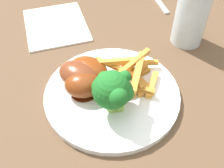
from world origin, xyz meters
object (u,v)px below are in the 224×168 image
object	(u,v)px
water_glass	(191,17)
carrot_fries_pile	(133,73)
broccoli_floret_back	(114,91)
chicken_drumstick_near	(90,71)
broccoli_floret_middle	(109,87)
chicken_drumstick_extra	(86,85)
chicken_drumstick_far	(81,76)
dinner_plate	(112,94)
broccoli_floret_front	(120,93)
dining_table	(141,120)

from	to	relation	value
water_glass	carrot_fries_pile	bearing A→B (deg)	144.55
broccoli_floret_back	carrot_fries_pile	size ratio (longest dim) A/B	0.66
chicken_drumstick_near	water_glass	bearing A→B (deg)	-49.73
carrot_fries_pile	broccoli_floret_middle	bearing A→B (deg)	151.04
chicken_drumstick_extra	chicken_drumstick_far	bearing A→B (deg)	35.93
dinner_plate	chicken_drumstick_far	world-z (taller)	chicken_drumstick_far
water_glass	chicken_drumstick_far	bearing A→B (deg)	131.10
chicken_drumstick_far	water_glass	bearing A→B (deg)	-48.90
chicken_drumstick_extra	broccoli_floret_middle	bearing A→B (deg)	-116.40
carrot_fries_pile	chicken_drumstick_far	world-z (taller)	chicken_drumstick_far
broccoli_floret_front	chicken_drumstick_far	distance (m)	0.09
dinner_plate	broccoli_floret_back	distance (m)	0.07
chicken_drumstick_far	chicken_drumstick_extra	bearing A→B (deg)	-144.07
chicken_drumstick_near	chicken_drumstick_extra	bearing A→B (deg)	179.13
broccoli_floret_front	broccoli_floret_middle	size ratio (longest dim) A/B	0.95
broccoli_floret_front	broccoli_floret_middle	distance (m)	0.02
dining_table	dinner_plate	xyz separation A→B (m)	(-0.02, 0.06, 0.10)
broccoli_floret_back	chicken_drumstick_far	size ratio (longest dim) A/B	0.64
carrot_fries_pile	chicken_drumstick_far	distance (m)	0.10
chicken_drumstick_extra	water_glass	distance (m)	0.27
broccoli_floret_middle	chicken_drumstick_far	bearing A→B (deg)	54.88
dining_table	chicken_drumstick_near	bearing A→B (deg)	87.01
dining_table	water_glass	bearing A→B (deg)	-26.96
dining_table	chicken_drumstick_far	world-z (taller)	chicken_drumstick_far
chicken_drumstick_far	chicken_drumstick_extra	size ratio (longest dim) A/B	1.04
dinner_plate	broccoli_floret_back	world-z (taller)	broccoli_floret_back
dinner_plate	broccoli_floret_front	xyz separation A→B (m)	(-0.04, -0.02, 0.05)
broccoli_floret_middle	chicken_drumstick_extra	world-z (taller)	broccoli_floret_middle
carrot_fries_pile	water_glass	xyz separation A→B (m)	(0.15, -0.11, 0.03)
dinner_plate	carrot_fries_pile	distance (m)	0.05
broccoli_floret_back	dinner_plate	bearing A→B (deg)	10.94
broccoli_floret_middle	chicken_drumstick_near	distance (m)	0.08
broccoli_floret_front	broccoli_floret_back	bearing A→B (deg)	110.55
dinner_plate	broccoli_floret_middle	world-z (taller)	broccoli_floret_middle
chicken_drumstick_near	chicken_drumstick_extra	world-z (taller)	same
broccoli_floret_middle	water_glass	world-z (taller)	water_glass
dinner_plate	water_glass	bearing A→B (deg)	-37.54
carrot_fries_pile	chicken_drumstick_extra	world-z (taller)	chicken_drumstick_extra
dining_table	water_glass	world-z (taller)	water_glass
dining_table	chicken_drumstick_extra	xyz separation A→B (m)	(-0.03, 0.10, 0.13)
broccoli_floret_front	broccoli_floret_middle	bearing A→B (deg)	66.55
dinner_plate	chicken_drumstick_near	bearing A→B (deg)	57.83
broccoli_floret_front	water_glass	xyz separation A→B (m)	(0.22, -0.12, 0.01)
broccoli_floret_front	carrot_fries_pile	distance (m)	0.08
dinner_plate	carrot_fries_pile	bearing A→B (deg)	-45.48
chicken_drumstick_near	dining_table	bearing A→B (deg)	-92.99
broccoli_floret_front	broccoli_floret_back	world-z (taller)	broccoli_floret_back
broccoli_floret_front	broccoli_floret_back	distance (m)	0.01
chicken_drumstick_extra	chicken_drumstick_near	bearing A→B (deg)	-0.87
dinner_plate	broccoli_floret_middle	size ratio (longest dim) A/B	3.51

